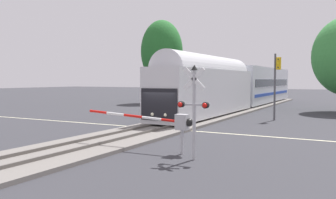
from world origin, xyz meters
TOP-DOWN VIEW (x-y plane):
  - ground_plane at (0.00, 0.00)m, footprint 220.00×220.00m
  - road_centre_stripe at (0.00, 0.00)m, footprint 44.00×0.20m
  - railway_track at (0.00, 0.00)m, footprint 4.40×80.00m
  - commuter_train at (0.00, 18.01)m, footprint 3.04×39.89m
  - crossing_gate_near at (4.18, -6.80)m, footprint 5.83×0.40m
  - crossing_signal_mast at (5.75, -7.61)m, footprint 1.36×0.44m
  - crossing_gate_far at (-4.14, 6.80)m, footprint 6.00×0.40m
  - traffic_signal_far_side at (5.81, 8.73)m, footprint 0.53×0.38m
  - pine_left_background at (-12.93, 23.09)m, footprint 5.91×5.91m

SIDE VIEW (x-z plane):
  - ground_plane at x=0.00m, z-range 0.00..0.00m
  - road_centre_stripe at x=0.00m, z-range 0.00..0.01m
  - railway_track at x=0.00m, z-range -0.06..0.26m
  - crossing_gate_near at x=4.18m, z-range 0.52..2.33m
  - crossing_gate_far at x=-4.14m, z-range 0.49..2.38m
  - crossing_signal_mast at x=5.75m, z-range 0.44..4.39m
  - commuter_train at x=0.00m, z-range 0.21..5.37m
  - traffic_signal_far_side at x=5.81m, z-range 0.93..6.39m
  - pine_left_background at x=-12.93m, z-range 1.42..13.14m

